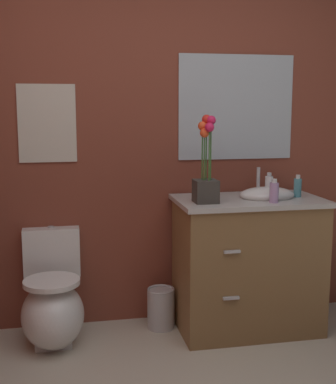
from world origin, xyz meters
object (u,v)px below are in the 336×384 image
(soap_bottle, at_px, (274,192))
(flower_vase, at_px, (206,175))
(wall_mirror, at_px, (236,107))
(toilet, at_px, (53,305))
(wall_poster, at_px, (47,123))
(vanity_cabinet, at_px, (248,262))
(lotion_bottle, at_px, (269,185))
(hand_wash_bottle, at_px, (298,187))
(trash_bin, at_px, (161,308))

(soap_bottle, bearing_deg, flower_vase, 168.49)
(wall_mirror, bearing_deg, toilet, -167.94)
(wall_poster, bearing_deg, vanity_cabinet, -13.19)
(vanity_cabinet, bearing_deg, wall_mirror, 90.52)
(vanity_cabinet, height_order, wall_mirror, wall_mirror)
(lotion_bottle, bearing_deg, hand_wash_bottle, -42.70)
(soap_bottle, height_order, lotion_bottle, same)
(soap_bottle, xyz_separation_m, hand_wash_bottle, (0.23, 0.16, -0.00))
(vanity_cabinet, distance_m, wall_mirror, 1.04)
(vanity_cabinet, bearing_deg, wall_poster, 166.81)
(flower_vase, xyz_separation_m, lotion_bottle, (0.50, 0.21, -0.11))
(trash_bin, height_order, wall_mirror, wall_mirror)
(soap_bottle, bearing_deg, lotion_bottle, 73.40)
(flower_vase, distance_m, wall_mirror, 0.64)
(toilet, bearing_deg, soap_bottle, -8.36)
(flower_vase, bearing_deg, soap_bottle, -11.51)
(vanity_cabinet, height_order, hand_wash_bottle, vanity_cabinet)
(toilet, distance_m, flower_vase, 1.24)
(soap_bottle, relative_size, lotion_bottle, 1.00)
(lotion_bottle, height_order, hand_wash_bottle, lotion_bottle)
(toilet, distance_m, trash_bin, 0.71)
(soap_bottle, height_order, wall_poster, wall_poster)
(flower_vase, height_order, hand_wash_bottle, flower_vase)
(soap_bottle, bearing_deg, trash_bin, 156.10)
(lotion_bottle, bearing_deg, soap_bottle, -106.60)
(soap_bottle, xyz_separation_m, trash_bin, (-0.65, 0.29, -0.80))
(flower_vase, bearing_deg, lotion_bottle, 23.29)
(trash_bin, bearing_deg, wall_mirror, 17.71)
(flower_vase, height_order, trash_bin, flower_vase)
(lotion_bottle, height_order, wall_mirror, wall_mirror)
(flower_vase, relative_size, trash_bin, 1.96)
(wall_poster, bearing_deg, lotion_bottle, -6.68)
(lotion_bottle, bearing_deg, vanity_cabinet, -145.18)
(flower_vase, distance_m, soap_bottle, 0.43)
(trash_bin, bearing_deg, hand_wash_bottle, -7.95)
(hand_wash_bottle, distance_m, trash_bin, 1.20)
(wall_poster, bearing_deg, flower_vase, -22.17)
(trash_bin, bearing_deg, wall_poster, 165.71)
(flower_vase, relative_size, lotion_bottle, 3.64)
(wall_poster, height_order, wall_mirror, wall_mirror)
(wall_mirror, bearing_deg, vanity_cabinet, -89.48)
(vanity_cabinet, distance_m, lotion_bottle, 0.54)
(lotion_bottle, relative_size, wall_poster, 0.30)
(flower_vase, height_order, wall_mirror, wall_mirror)
(toilet, distance_m, soap_bottle, 1.53)
(vanity_cabinet, bearing_deg, hand_wash_bottle, -1.17)
(vanity_cabinet, relative_size, trash_bin, 3.88)
(vanity_cabinet, xyz_separation_m, wall_poster, (-1.25, 0.29, 0.90))
(hand_wash_bottle, bearing_deg, trash_bin, 172.05)
(soap_bottle, relative_size, wall_poster, 0.30)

